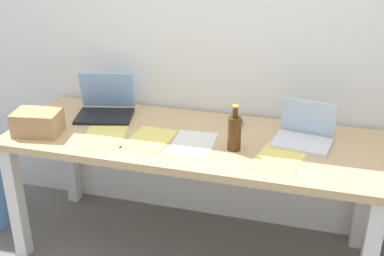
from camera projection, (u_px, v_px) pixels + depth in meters
The scene contains 12 objects.
ground_plane at pixel (192, 248), 2.81m from camera, with size 8.00×8.00×0.00m, color slate.
back_wall at pixel (213, 12), 2.66m from camera, with size 5.20×0.08×2.60m, color white.
desk at pixel (192, 152), 2.56m from camera, with size 1.96×0.72×0.72m.
laptop_left at pixel (106, 107), 2.77m from camera, with size 0.36×0.32×0.24m.
laptop_right at pixel (304, 134), 2.44m from camera, with size 0.31×0.27×0.21m.
beer_bottle at pixel (235, 132), 2.35m from camera, with size 0.07×0.07×0.23m.
computer_mouse at pixel (237, 122), 2.66m from camera, with size 0.06×0.10×0.03m, color #724799.
cardboard_box at pixel (38, 122), 2.53m from camera, with size 0.24×0.17×0.12m, color tan.
paper_sheet_center at pixel (193, 143), 2.44m from camera, with size 0.21×0.30×0.00m, color white.
paper_sheet_front_right at pixel (278, 159), 2.29m from camera, with size 0.21×0.30×0.00m, color #F4E06B.
paper_sheet_front_left at pixel (104, 137), 2.51m from camera, with size 0.21×0.30×0.00m, color #F4E06B.
paper_yellow_folder at pixel (150, 139), 2.49m from camera, with size 0.21×0.30×0.00m, color #F4E06B.
Camera 1 is at (0.62, -2.20, 1.79)m, focal length 44.88 mm.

